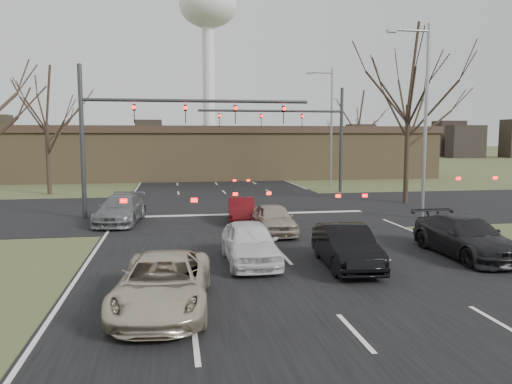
{
  "coord_description": "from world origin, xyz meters",
  "views": [
    {
      "loc": [
        -3.91,
        -14.08,
        4.35
      ],
      "look_at": [
        -0.47,
        6.41,
        2.0
      ],
      "focal_mm": 35.0,
      "sensor_mm": 36.0,
      "label": 1
    }
  ],
  "objects_px": {
    "streetlight_right_far": "(329,121)",
    "car_black_hatch": "(346,247)",
    "car_charcoal_sedan": "(465,237)",
    "car_red_ahead": "(241,210)",
    "mast_arm_far": "(306,127)",
    "car_white_sedan": "(250,243)",
    "water_tower": "(208,15)",
    "building": "(229,152)",
    "car_silver_ahead": "(274,219)",
    "car_silver_suv": "(163,283)",
    "car_grey_ahead": "(120,210)",
    "mast_arm_near": "(146,122)",
    "streetlight_right_near": "(423,112)"
  },
  "relations": [
    {
      "from": "building",
      "to": "car_charcoal_sedan",
      "type": "height_order",
      "value": "building"
    },
    {
      "from": "car_charcoal_sedan",
      "to": "car_grey_ahead",
      "type": "bearing_deg",
      "value": 143.89
    },
    {
      "from": "streetlight_right_far",
      "to": "car_red_ahead",
      "type": "relative_size",
      "value": 2.71
    },
    {
      "from": "car_grey_ahead",
      "to": "car_red_ahead",
      "type": "height_order",
      "value": "car_grey_ahead"
    },
    {
      "from": "streetlight_right_far",
      "to": "car_charcoal_sedan",
      "type": "distance_m",
      "value": 25.49
    },
    {
      "from": "water_tower",
      "to": "building",
      "type": "bearing_deg",
      "value": -92.79
    },
    {
      "from": "car_charcoal_sedan",
      "to": "car_silver_ahead",
      "type": "distance_m",
      "value": 7.97
    },
    {
      "from": "mast_arm_near",
      "to": "mast_arm_far",
      "type": "height_order",
      "value": "same"
    },
    {
      "from": "streetlight_right_far",
      "to": "car_silver_suv",
      "type": "bearing_deg",
      "value": -115.17
    },
    {
      "from": "car_white_sedan",
      "to": "mast_arm_near",
      "type": "bearing_deg",
      "value": 110.0
    },
    {
      "from": "water_tower",
      "to": "mast_arm_near",
      "type": "bearing_deg",
      "value": -95.99
    },
    {
      "from": "mast_arm_near",
      "to": "car_white_sedan",
      "type": "distance_m",
      "value": 12.1
    },
    {
      "from": "streetlight_right_far",
      "to": "car_charcoal_sedan",
      "type": "xyz_separation_m",
      "value": [
        -2.82,
        -24.87,
        -4.86
      ]
    },
    {
      "from": "mast_arm_far",
      "to": "car_charcoal_sedan",
      "type": "distance_m",
      "value": 21.31
    },
    {
      "from": "car_red_ahead",
      "to": "car_charcoal_sedan",
      "type": "bearing_deg",
      "value": -45.71
    },
    {
      "from": "car_charcoal_sedan",
      "to": "car_red_ahead",
      "type": "distance_m",
      "value": 11.1
    },
    {
      "from": "building",
      "to": "car_red_ahead",
      "type": "xyz_separation_m",
      "value": [
        -2.5,
        -27.26,
        -2.06
      ]
    },
    {
      "from": "streetlight_right_near",
      "to": "car_charcoal_sedan",
      "type": "xyz_separation_m",
      "value": [
        -2.32,
        -7.87,
        -4.86
      ]
    },
    {
      "from": "mast_arm_far",
      "to": "car_white_sedan",
      "type": "xyz_separation_m",
      "value": [
        -7.54,
        -20.61,
        -4.29
      ]
    },
    {
      "from": "water_tower",
      "to": "car_black_hatch",
      "type": "xyz_separation_m",
      "value": [
        -4.27,
        -118.59,
        -34.77
      ]
    },
    {
      "from": "car_silver_suv",
      "to": "car_black_hatch",
      "type": "height_order",
      "value": "car_black_hatch"
    },
    {
      "from": "car_black_hatch",
      "to": "car_grey_ahead",
      "type": "xyz_separation_m",
      "value": [
        -8.23,
        9.83,
        0.0
      ]
    },
    {
      "from": "water_tower",
      "to": "mast_arm_far",
      "type": "relative_size",
      "value": 4.0
    },
    {
      "from": "mast_arm_near",
      "to": "car_charcoal_sedan",
      "type": "xyz_separation_m",
      "value": [
        11.73,
        -10.87,
        -4.35
      ]
    },
    {
      "from": "car_silver_ahead",
      "to": "car_charcoal_sedan",
      "type": "bearing_deg",
      "value": -42.0
    },
    {
      "from": "streetlight_right_near",
      "to": "car_black_hatch",
      "type": "relative_size",
      "value": 2.37
    },
    {
      "from": "mast_arm_near",
      "to": "car_silver_suv",
      "type": "distance_m",
      "value": 15.43
    },
    {
      "from": "car_grey_ahead",
      "to": "car_silver_ahead",
      "type": "bearing_deg",
      "value": -22.01
    },
    {
      "from": "building",
      "to": "car_charcoal_sedan",
      "type": "xyz_separation_m",
      "value": [
        4.5,
        -35.87,
        -1.94
      ]
    },
    {
      "from": "mast_arm_near",
      "to": "car_white_sedan",
      "type": "xyz_separation_m",
      "value": [
        3.88,
        -10.61,
        -4.35
      ]
    },
    {
      "from": "streetlight_right_near",
      "to": "car_charcoal_sedan",
      "type": "bearing_deg",
      "value": -106.44
    },
    {
      "from": "car_black_hatch",
      "to": "car_silver_ahead",
      "type": "relative_size",
      "value": 1.08
    },
    {
      "from": "streetlight_right_near",
      "to": "car_grey_ahead",
      "type": "relative_size",
      "value": 2.08
    },
    {
      "from": "building",
      "to": "car_charcoal_sedan",
      "type": "bearing_deg",
      "value": -82.85
    },
    {
      "from": "building",
      "to": "mast_arm_near",
      "type": "height_order",
      "value": "mast_arm_near"
    },
    {
      "from": "car_black_hatch",
      "to": "car_grey_ahead",
      "type": "bearing_deg",
      "value": 133.66
    },
    {
      "from": "building",
      "to": "car_red_ahead",
      "type": "height_order",
      "value": "building"
    },
    {
      "from": "mast_arm_far",
      "to": "car_silver_ahead",
      "type": "relative_size",
      "value": 2.84
    },
    {
      "from": "car_silver_suv",
      "to": "car_red_ahead",
      "type": "xyz_separation_m",
      "value": [
        3.69,
        12.5,
        -0.07
      ]
    },
    {
      "from": "water_tower",
      "to": "car_red_ahead",
      "type": "height_order",
      "value": "water_tower"
    },
    {
      "from": "building",
      "to": "car_grey_ahead",
      "type": "xyz_separation_m",
      "value": [
        -8.5,
        -26.77,
        -1.97
      ]
    },
    {
      "from": "car_grey_ahead",
      "to": "car_red_ahead",
      "type": "xyz_separation_m",
      "value": [
        6.0,
        -0.49,
        -0.09
      ]
    },
    {
      "from": "car_black_hatch",
      "to": "mast_arm_far",
      "type": "bearing_deg",
      "value": 82.05
    },
    {
      "from": "water_tower",
      "to": "car_white_sedan",
      "type": "distance_m",
      "value": 122.85
    },
    {
      "from": "streetlight_right_far",
      "to": "car_silver_ahead",
      "type": "relative_size",
      "value": 2.55
    },
    {
      "from": "car_black_hatch",
      "to": "car_silver_suv",
      "type": "bearing_deg",
      "value": -148.19
    },
    {
      "from": "mast_arm_near",
      "to": "car_grey_ahead",
      "type": "distance_m",
      "value": 4.89
    },
    {
      "from": "streetlight_right_far",
      "to": "car_black_hatch",
      "type": "height_order",
      "value": "streetlight_right_far"
    },
    {
      "from": "car_silver_suv",
      "to": "car_white_sedan",
      "type": "relative_size",
      "value": 1.15
    },
    {
      "from": "car_charcoal_sedan",
      "to": "car_grey_ahead",
      "type": "xyz_separation_m",
      "value": [
        -13.0,
        9.1,
        -0.02
      ]
    }
  ]
}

